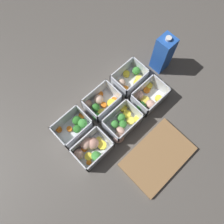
{
  "coord_description": "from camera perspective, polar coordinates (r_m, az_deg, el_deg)",
  "views": [
    {
      "loc": [
        0.22,
        0.23,
        0.9
      ],
      "look_at": [
        0.0,
        0.0,
        0.03
      ],
      "focal_mm": 35.0,
      "sensor_mm": 36.0,
      "label": 1
    }
  ],
  "objects": [
    {
      "name": "ground_plane",
      "position": [
        0.95,
        0.0,
        -0.55
      ],
      "size": [
        4.0,
        4.0,
        0.0
      ],
      "primitive_type": "plane",
      "color": "#56514C"
    },
    {
      "name": "container_near_left",
      "position": [
        1.0,
        4.62,
        8.74
      ],
      "size": [
        0.14,
        0.11,
        0.08
      ],
      "color": "silver",
      "rests_on": "ground_plane"
    },
    {
      "name": "container_near_center",
      "position": [
        0.94,
        -3.23,
        2.15
      ],
      "size": [
        0.15,
        0.12,
        0.08
      ],
      "color": "silver",
      "rests_on": "ground_plane"
    },
    {
      "name": "container_near_right",
      "position": [
        0.92,
        -9.65,
        -3.66
      ],
      "size": [
        0.15,
        0.11,
        0.08
      ],
      "color": "silver",
      "rests_on": "ground_plane"
    },
    {
      "name": "container_far_left",
      "position": [
        0.96,
        8.99,
        3.6
      ],
      "size": [
        0.15,
        0.12,
        0.08
      ],
      "color": "silver",
      "rests_on": "ground_plane"
    },
    {
      "name": "container_far_center",
      "position": [
        0.91,
        2.54,
        -3.23
      ],
      "size": [
        0.17,
        0.13,
        0.08
      ],
      "color": "silver",
      "rests_on": "ground_plane"
    },
    {
      "name": "container_far_right",
      "position": [
        0.89,
        -5.66,
        -9.36
      ],
      "size": [
        0.15,
        0.12,
        0.08
      ],
      "color": "silver",
      "rests_on": "ground_plane"
    },
    {
      "name": "juice_carton",
      "position": [
        1.0,
        13.15,
        14.59
      ],
      "size": [
        0.07,
        0.07,
        0.2
      ],
      "color": "blue",
      "rests_on": "ground_plane"
    },
    {
      "name": "cutting_board",
      "position": [
        0.92,
        11.85,
        -11.32
      ],
      "size": [
        0.28,
        0.18,
        0.02
      ],
      "color": "olive",
      "rests_on": "ground_plane"
    }
  ]
}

